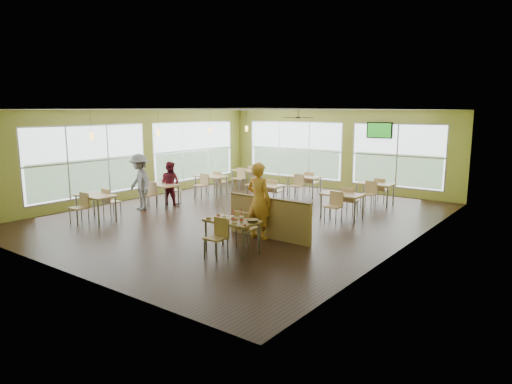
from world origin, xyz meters
TOP-DOWN VIEW (x-y plane):
  - room at (0.00, 0.00)m, footprint 12.00×12.04m
  - window_bays at (-2.65, 3.08)m, footprint 9.24×10.24m
  - main_table at (2.00, -3.00)m, footprint 1.22×1.52m
  - half_wall_divider at (2.00, -1.55)m, footprint 2.40×0.14m
  - dining_tables at (-1.05, 1.71)m, footprint 6.92×8.72m
  - pendant_lights at (-3.20, 0.68)m, footprint 0.11×7.31m
  - ceiling_fan at (-0.00, 3.00)m, footprint 1.25×1.25m
  - tv_backwall at (1.80, 5.90)m, footprint 1.00×0.07m
  - man_plaid at (1.81, -1.72)m, footprint 0.72×0.49m
  - patron_maroon at (-3.10, -0.16)m, footprint 0.84×0.73m
  - patron_grey at (-3.27, -1.31)m, footprint 1.32×0.97m
  - cup_blue at (1.66, -3.08)m, footprint 0.09×0.09m
  - cup_yellow at (1.94, -3.20)m, footprint 0.10×0.10m
  - cup_red_near at (2.09, -3.08)m, footprint 0.09×0.09m
  - cup_red_far at (2.32, -3.06)m, footprint 0.10×0.10m
  - food_basket at (2.50, -2.89)m, footprint 0.27×0.27m
  - ketchup_cup at (2.55, -3.23)m, footprint 0.06×0.06m
  - wrapper_left at (1.51, -3.24)m, footprint 0.19×0.18m
  - wrapper_mid at (2.03, -2.96)m, footprint 0.22×0.21m
  - wrapper_right at (2.27, -3.23)m, footprint 0.14×0.13m

SIDE VIEW (x-z plane):
  - half_wall_divider at x=2.00m, z-range 0.00..1.04m
  - dining_tables at x=-1.05m, z-range 0.20..1.07m
  - main_table at x=2.00m, z-range 0.20..1.07m
  - patron_maroon at x=-3.10m, z-range 0.00..1.49m
  - ketchup_cup at x=2.55m, z-range 0.75..0.77m
  - wrapper_right at x=2.27m, z-range 0.75..0.78m
  - wrapper_left at x=1.51m, z-range 0.75..0.79m
  - wrapper_mid at x=2.03m, z-range 0.75..0.80m
  - food_basket at x=2.50m, z-range 0.75..0.82m
  - cup_red_near at x=2.09m, z-range 0.66..0.97m
  - cup_blue at x=1.66m, z-range 0.65..0.98m
  - cup_yellow at x=1.94m, z-range 0.65..1.00m
  - cup_red_far at x=2.32m, z-range 0.64..1.01m
  - patron_grey at x=-3.27m, z-range 0.00..1.82m
  - man_plaid at x=1.81m, z-range 0.00..1.93m
  - window_bays at x=-2.65m, z-range 0.29..2.66m
  - room at x=0.00m, z-range 0.00..3.20m
  - tv_backwall at x=1.80m, z-range 2.15..2.75m
  - pendant_lights at x=-3.20m, z-range 2.02..2.88m
  - ceiling_fan at x=0.00m, z-range 2.80..3.09m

